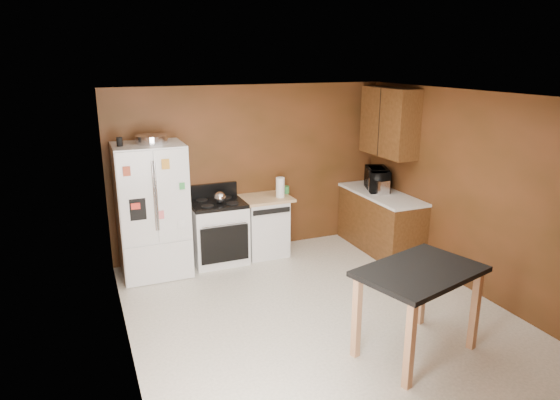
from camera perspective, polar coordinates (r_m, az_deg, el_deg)
floor at (r=6.00m, az=4.22°, el=-12.70°), size 4.50×4.50×0.00m
ceiling at (r=5.28m, az=4.79°, el=11.84°), size 4.50×4.50×0.00m
wall_back at (r=7.52m, az=-3.26°, el=3.50°), size 4.20×0.00×4.20m
wall_front at (r=3.79m, az=20.24°, el=-10.59°), size 4.20×0.00×4.20m
wall_left at (r=4.97m, az=-17.73°, el=-3.93°), size 0.00×4.50×4.50m
wall_right at (r=6.70m, az=20.75°, el=0.89°), size 0.00×4.50×4.50m
roasting_pan at (r=6.73m, az=-14.45°, el=6.75°), size 0.42×0.42×0.10m
pen_cup at (r=6.61m, az=-17.87°, el=6.35°), size 0.08×0.08×0.11m
kettle at (r=7.03m, az=-6.89°, el=0.28°), size 0.17×0.17×0.17m
paper_towel at (r=7.31m, az=0.03°, el=1.45°), size 0.15×0.15×0.30m
green_canister at (r=7.54m, az=0.68°, el=1.19°), size 0.11×0.11×0.11m
toaster at (r=7.65m, az=11.27°, el=1.56°), size 0.20×0.30×0.21m
microwave at (r=7.84m, az=11.04°, el=2.27°), size 0.55×0.65×0.31m
refrigerator at (r=6.90m, az=-14.38°, el=-1.16°), size 0.90×0.80×1.80m
gas_range at (r=7.26m, az=-7.09°, el=-3.55°), size 0.76×0.68×1.10m
dishwasher at (r=7.49m, az=-1.82°, el=-2.88°), size 0.78×0.63×0.89m
right_cabinets at (r=7.74m, az=11.68°, el=0.94°), size 0.63×1.58×2.45m
island at (r=5.11m, az=15.63°, el=-9.07°), size 1.38×1.10×0.91m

